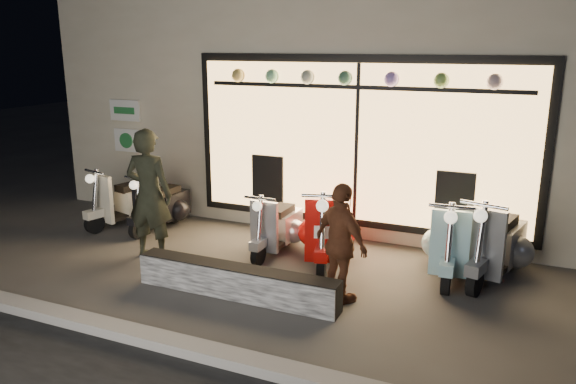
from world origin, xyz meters
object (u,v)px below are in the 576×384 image
at_px(graffiti_barrier, 237,282).
at_px(scooter_silver, 279,226).
at_px(scooter_red, 326,229).
at_px(woman, 341,244).
at_px(man, 149,194).

relative_size(graffiti_barrier, scooter_silver, 2.04).
height_order(graffiti_barrier, scooter_red, scooter_red).
bearing_deg(scooter_silver, woman, -41.61).
xyz_separation_m(scooter_red, woman, (0.65, -1.27, 0.29)).
relative_size(graffiti_barrier, woman, 1.81).
xyz_separation_m(graffiti_barrier, woman, (1.20, 0.41, 0.53)).
bearing_deg(scooter_silver, graffiti_barrier, -82.02).
xyz_separation_m(graffiti_barrier, scooter_silver, (-0.20, 1.71, 0.18)).
distance_m(scooter_silver, woman, 1.94).
relative_size(graffiti_barrier, man, 1.40).
bearing_deg(scooter_red, scooter_silver, 162.26).
distance_m(scooter_red, man, 2.58).
distance_m(scooter_silver, man, 1.95).
xyz_separation_m(graffiti_barrier, scooter_red, (0.55, 1.68, 0.24)).
bearing_deg(graffiti_barrier, scooter_silver, 96.80).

